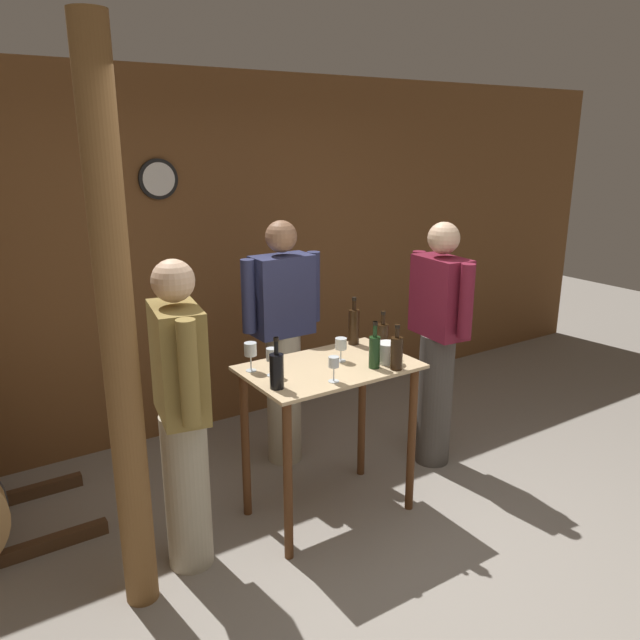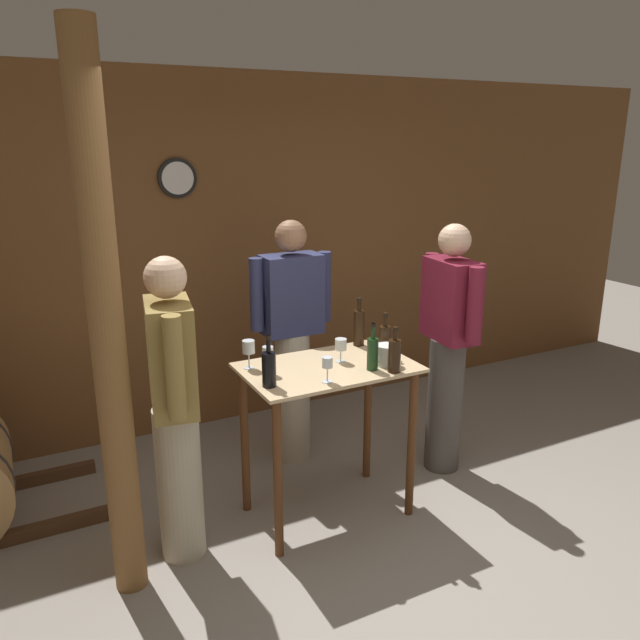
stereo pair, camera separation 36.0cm
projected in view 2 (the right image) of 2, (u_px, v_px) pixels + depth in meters
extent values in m
plane|color=gray|center=(425.00, 592.00, 3.17)|extent=(14.00, 14.00, 0.00)
cube|color=brown|center=(245.00, 254.00, 4.87)|extent=(8.40, 0.05, 2.70)
cylinder|color=black|center=(177.00, 178.00, 4.45)|extent=(0.28, 0.03, 0.28)
cylinder|color=white|center=(178.00, 178.00, 4.44)|extent=(0.23, 0.01, 0.23)
cube|color=#D1B284|center=(328.00, 368.00, 3.59)|extent=(0.99, 0.62, 0.02)
cylinder|color=#593319|center=(278.00, 480.00, 3.32)|extent=(0.05, 0.05, 0.94)
cylinder|color=#593319|center=(412.00, 444.00, 3.71)|extent=(0.05, 0.05, 0.94)
cylinder|color=#593319|center=(245.00, 441.00, 3.75)|extent=(0.05, 0.05, 0.94)
cylinder|color=#593319|center=(368.00, 413.00, 4.13)|extent=(0.05, 0.05, 0.94)
cylinder|color=brown|center=(107.00, 336.00, 2.85)|extent=(0.16, 0.16, 2.70)
cylinder|color=black|center=(269.00, 370.00, 3.27)|extent=(0.08, 0.08, 0.19)
cylinder|color=black|center=(268.00, 344.00, 3.23)|extent=(0.02, 0.02, 0.09)
cylinder|color=black|center=(268.00, 338.00, 3.22)|extent=(0.03, 0.03, 0.02)
cylinder|color=#193819|center=(373.00, 354.00, 3.51)|extent=(0.06, 0.06, 0.18)
cylinder|color=#193819|center=(373.00, 331.00, 3.47)|extent=(0.02, 0.02, 0.09)
cylinder|color=black|center=(373.00, 325.00, 3.46)|extent=(0.03, 0.03, 0.02)
cylinder|color=black|center=(394.00, 356.00, 3.47)|extent=(0.07, 0.07, 0.19)
cylinder|color=black|center=(395.00, 334.00, 3.44)|extent=(0.02, 0.02, 0.08)
cylinder|color=black|center=(395.00, 329.00, 3.43)|extent=(0.03, 0.03, 0.02)
cylinder|color=black|center=(359.00, 328.00, 3.92)|extent=(0.07, 0.07, 0.23)
cylinder|color=black|center=(359.00, 305.00, 3.87)|extent=(0.02, 0.02, 0.08)
cylinder|color=black|center=(359.00, 300.00, 3.87)|extent=(0.03, 0.03, 0.02)
cylinder|color=black|center=(385.00, 341.00, 3.72)|extent=(0.07, 0.07, 0.19)
cylinder|color=black|center=(385.00, 320.00, 3.68)|extent=(0.02, 0.02, 0.08)
cylinder|color=black|center=(386.00, 315.00, 3.67)|extent=(0.03, 0.03, 0.02)
cylinder|color=silver|center=(249.00, 368.00, 3.55)|extent=(0.06, 0.06, 0.00)
cylinder|color=silver|center=(249.00, 360.00, 3.54)|extent=(0.01, 0.01, 0.09)
cylinder|color=silver|center=(249.00, 347.00, 3.52)|extent=(0.07, 0.07, 0.07)
cylinder|color=silver|center=(268.00, 373.00, 3.47)|extent=(0.06, 0.06, 0.00)
cylinder|color=silver|center=(268.00, 366.00, 3.46)|extent=(0.01, 0.01, 0.09)
cylinder|color=silver|center=(268.00, 353.00, 3.44)|extent=(0.06, 0.06, 0.07)
cylinder|color=silver|center=(327.00, 382.00, 3.35)|extent=(0.06, 0.06, 0.00)
cylinder|color=silver|center=(327.00, 374.00, 3.34)|extent=(0.01, 0.01, 0.08)
cylinder|color=silver|center=(327.00, 362.00, 3.32)|extent=(0.06, 0.06, 0.06)
cylinder|color=silver|center=(341.00, 361.00, 3.66)|extent=(0.06, 0.06, 0.00)
cylinder|color=silver|center=(341.00, 355.00, 3.65)|extent=(0.01, 0.01, 0.07)
cylinder|color=silver|center=(341.00, 344.00, 3.63)|extent=(0.07, 0.07, 0.07)
cylinder|color=white|center=(387.00, 355.00, 3.59)|extent=(0.12, 0.12, 0.12)
cylinder|color=#B7AD93|center=(293.00, 396.00, 4.39)|extent=(0.24, 0.24, 0.94)
cube|color=navy|center=(291.00, 294.00, 4.18)|extent=(0.40, 0.22, 0.54)
sphere|color=#9E7051|center=(291.00, 236.00, 4.07)|extent=(0.21, 0.21, 0.21)
cylinder|color=navy|center=(324.00, 287.00, 4.28)|extent=(0.09, 0.09, 0.48)
cylinder|color=navy|center=(256.00, 295.00, 4.06)|extent=(0.09, 0.09, 0.48)
cylinder|color=#B7AD93|center=(180.00, 483.00, 3.35)|extent=(0.24, 0.24, 0.87)
cube|color=olive|center=(171.00, 357.00, 3.15)|extent=(0.29, 0.43, 0.57)
sphere|color=beige|center=(165.00, 277.00, 3.03)|extent=(0.21, 0.21, 0.21)
cylinder|color=olive|center=(175.00, 368.00, 2.91)|extent=(0.09, 0.09, 0.51)
cylinder|color=olive|center=(167.00, 337.00, 3.37)|extent=(0.09, 0.09, 0.51)
cylinder|color=#4C4742|center=(445.00, 404.00, 4.26)|extent=(0.24, 0.24, 0.94)
cube|color=maroon|center=(451.00, 300.00, 4.05)|extent=(0.25, 0.42, 0.53)
sphere|color=beige|center=(455.00, 240.00, 3.94)|extent=(0.21, 0.21, 0.21)
cylinder|color=maroon|center=(431.00, 288.00, 4.26)|extent=(0.09, 0.09, 0.48)
cylinder|color=maroon|center=(474.00, 305.00, 3.82)|extent=(0.09, 0.09, 0.48)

